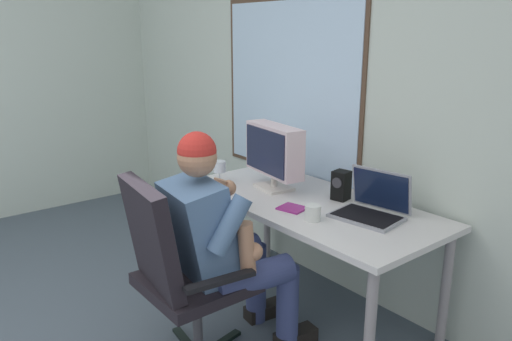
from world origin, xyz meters
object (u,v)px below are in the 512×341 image
office_chair (175,265)px  crt_monitor (274,151)px  desk (307,212)px  laptop (373,204)px  desk_speaker (341,185)px  coffee_mug (313,213)px  wine_glass (219,168)px  cd_case (292,208)px  person_seated (223,240)px

office_chair → crt_monitor: 1.00m
desk → laptop: 0.43m
desk_speaker → coffee_mug: desk_speaker is taller
desk_speaker → coffee_mug: 0.39m
crt_monitor → laptop: 0.72m
crt_monitor → wine_glass: size_ratio=3.24×
office_chair → laptop: bearing=67.7°
crt_monitor → office_chair: bearing=-71.7°
desk → desk_speaker: (0.11, 0.17, 0.16)m
cd_case → laptop: bearing=38.0°
desk_speaker → cd_case: 0.35m
crt_monitor → cd_case: crt_monitor is taller
laptop → cd_case: laptop is taller
office_chair → laptop: size_ratio=2.63×
desk_speaker → desk: bearing=-122.3°
wine_glass → laptop: bearing=17.2°
person_seated → wine_glass: bearing=146.7°
laptop → cd_case: size_ratio=2.29×
person_seated → desk: bearing=91.9°
cd_case → desk_speaker: bearing=80.7°
person_seated → coffee_mug: (0.22, 0.42, 0.12)m
cd_case → coffee_mug: coffee_mug is taller
desk → office_chair: 0.88m
crt_monitor → wine_glass: 0.39m
office_chair → crt_monitor: size_ratio=2.09×
coffee_mug → cd_case: bearing=171.0°
desk_speaker → cd_case: (-0.05, -0.33, -0.08)m
laptop → coffee_mug: bearing=-117.3°
laptop → wine_glass: (-0.99, -0.31, 0.04)m
coffee_mug → desk_speaker: bearing=110.3°
cd_case → crt_monitor: bearing=155.2°
wine_glass → desk_speaker: 0.80m
crt_monitor → wine_glass: (-0.30, -0.20, -0.14)m
crt_monitor → desk_speaker: bearing=23.2°
desk → wine_glass: (-0.60, -0.21, 0.18)m
desk_speaker → person_seated: bearing=-96.2°
desk → person_seated: size_ratio=1.32×
wine_glass → cd_case: bearing=3.5°
cd_case → desk: bearing=106.9°
desk → coffee_mug: (0.24, -0.20, 0.11)m
office_chair → desk_speaker: 1.08m
crt_monitor → wine_glass: bearing=-146.4°
desk → wine_glass: 0.66m
desk → crt_monitor: crt_monitor is taller
person_seated → crt_monitor: size_ratio=2.52×
office_chair → wine_glass: bearing=131.4°
crt_monitor → wine_glass: crt_monitor is taller
wine_glass → coffee_mug: 0.84m
office_chair → laptop: (0.40, 0.98, 0.21)m
office_chair → coffee_mug: 0.75m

